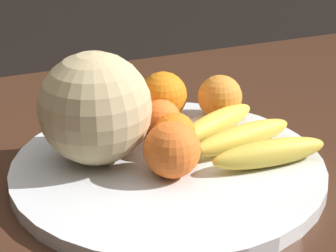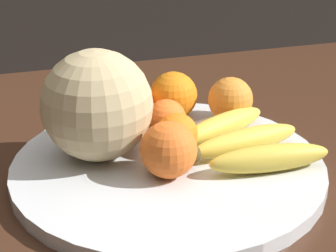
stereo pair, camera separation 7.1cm
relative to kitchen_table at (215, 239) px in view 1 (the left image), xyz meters
name	(u,v)px [view 1 (the left image)]	position (x,y,z in m)	size (l,w,h in m)	color
kitchen_table	(215,239)	(0.00, 0.00, 0.00)	(1.53, 1.05, 0.75)	#3D2316
fruit_bowl	(168,166)	(0.05, -0.05, 0.10)	(0.41, 0.41, 0.02)	silver
melon	(95,108)	(0.13, -0.09, 0.18)	(0.15, 0.15, 0.15)	tan
banana_bunch	(241,138)	(-0.05, -0.04, 0.13)	(0.18, 0.18, 0.03)	#473819
orange_front_left	(166,95)	(0.00, -0.18, 0.14)	(0.07, 0.07, 0.07)	orange
orange_front_right	(123,108)	(0.07, -0.17, 0.14)	(0.06, 0.06, 0.06)	orange
orange_mid_center	(220,97)	(-0.08, -0.14, 0.14)	(0.07, 0.07, 0.07)	orange
orange_back_left	(175,133)	(0.03, -0.06, 0.14)	(0.06, 0.06, 0.06)	orange
orange_back_right	(172,150)	(0.06, -0.01, 0.14)	(0.07, 0.07, 0.07)	orange
orange_top_small	(161,119)	(0.03, -0.11, 0.14)	(0.06, 0.06, 0.06)	orange
produce_tag	(192,125)	(-0.03, -0.13, 0.11)	(0.08, 0.06, 0.00)	white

